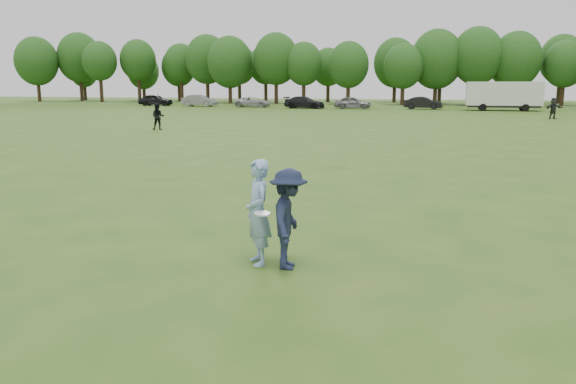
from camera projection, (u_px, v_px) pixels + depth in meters
name	position (u px, v px, depth m)	size (l,w,h in m)	color
ground	(242.00, 269.00, 9.45)	(200.00, 200.00, 0.00)	#2B5317
thrower	(258.00, 212.00, 9.57)	(0.67, 0.44, 1.82)	#8AADD5
defender	(288.00, 219.00, 9.36)	(1.10, 0.63, 1.71)	#1B223B
player_far_a	(158.00, 117.00, 37.20)	(0.84, 0.65, 1.72)	black
player_far_d	(553.00, 108.00, 48.22)	(1.69, 0.54, 1.82)	#242424
car_a	(156.00, 100.00, 76.03)	(1.83, 4.55, 1.55)	black
car_b	(199.00, 101.00, 73.80)	(1.61, 4.62, 1.52)	slate
car_c	(253.00, 102.00, 71.78)	(2.15, 4.67, 1.30)	#AEAEB3
car_d	(305.00, 102.00, 68.12)	(2.02, 4.97, 1.44)	black
car_e	(353.00, 103.00, 67.00)	(1.75, 4.35, 1.48)	slate
car_f	(423.00, 103.00, 65.97)	(1.54, 4.41, 1.45)	black
disc_in_play	(262.00, 214.00, 9.20)	(0.33, 0.33, 0.06)	white
cargo_trailer	(504.00, 95.00, 62.42)	(9.00, 2.75, 3.20)	white
treeline	(437.00, 60.00, 80.57)	(130.35, 18.39, 11.74)	#332114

